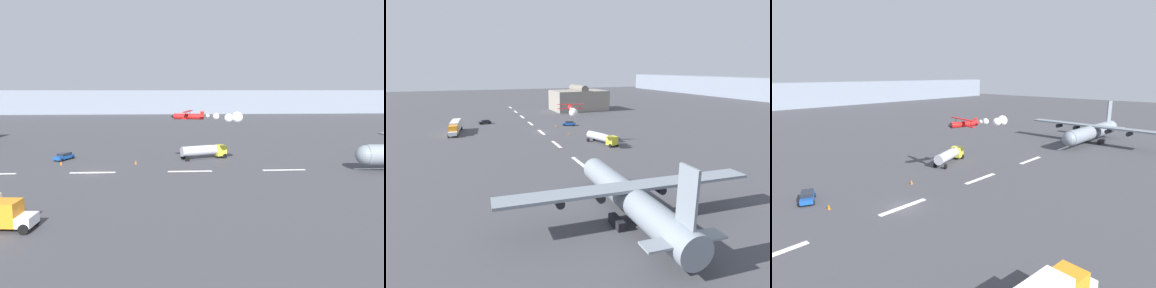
# 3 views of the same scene
# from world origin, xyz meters

# --- Properties ---
(ground_plane) EXTENTS (440.00, 440.00, 0.00)m
(ground_plane) POSITION_xyz_m (0.00, 0.00, 0.00)
(ground_plane) COLOR #424247
(ground_plane) RESTS_ON ground
(runway_stripe_0) EXTENTS (8.00, 0.90, 0.01)m
(runway_stripe_0) POSITION_xyz_m (-69.40, 0.00, 0.01)
(runway_stripe_0) COLOR white
(runway_stripe_0) RESTS_ON ground
(runway_stripe_1) EXTENTS (8.00, 0.90, 0.01)m
(runway_stripe_1) POSITION_xyz_m (-52.05, 0.00, 0.01)
(runway_stripe_1) COLOR white
(runway_stripe_1) RESTS_ON ground
(runway_stripe_2) EXTENTS (8.00, 0.90, 0.01)m
(runway_stripe_2) POSITION_xyz_m (-34.70, 0.00, 0.01)
(runway_stripe_2) COLOR white
(runway_stripe_2) RESTS_ON ground
(runway_stripe_3) EXTENTS (8.00, 0.90, 0.01)m
(runway_stripe_3) POSITION_xyz_m (-17.35, 0.00, 0.01)
(runway_stripe_3) COLOR white
(runway_stripe_3) RESTS_ON ground
(runway_stripe_4) EXTENTS (8.00, 0.90, 0.01)m
(runway_stripe_4) POSITION_xyz_m (0.00, 0.00, 0.01)
(runway_stripe_4) COLOR white
(runway_stripe_4) RESTS_ON ground
(runway_stripe_5) EXTENTS (8.00, 0.90, 0.01)m
(runway_stripe_5) POSITION_xyz_m (17.35, 0.00, 0.01)
(runway_stripe_5) COLOR white
(runway_stripe_5) RESTS_ON ground
(runway_stripe_6) EXTENTS (8.00, 0.90, 0.01)m
(runway_stripe_6) POSITION_xyz_m (34.70, 0.00, 0.01)
(runway_stripe_6) COLOR white
(runway_stripe_6) RESTS_ON ground
(runway_stripe_7) EXTENTS (8.00, 0.90, 0.01)m
(runway_stripe_7) POSITION_xyz_m (52.05, 0.00, 0.01)
(runway_stripe_7) COLOR white
(runway_stripe_7) RESTS_ON ground
(cargo_transport_plane) EXTENTS (28.42, 35.39, 10.98)m
(cargo_transport_plane) POSITION_xyz_m (61.01, -2.77, 3.27)
(cargo_transport_plane) COLOR gray
(cargo_transport_plane) RESTS_ON ground
(stunt_biplane_red) EXTENTS (13.40, 6.97, 2.07)m
(stunt_biplane_red) POSITION_xyz_m (22.26, 2.81, 9.61)
(stunt_biplane_red) COLOR red
(semi_truck_orange) EXTENTS (14.32, 4.17, 3.70)m
(semi_truck_orange) POSITION_xyz_m (-8.09, -25.74, 2.12)
(semi_truck_orange) COLOR silver
(semi_truck_orange) RESTS_ON ground
(fuel_tanker_truck) EXTENTS (10.23, 5.81, 2.90)m
(fuel_tanker_truck) POSITION_xyz_m (21.08, 11.72, 1.75)
(fuel_tanker_truck) COLOR yellow
(fuel_tanker_truck) RESTS_ON ground
(followme_car_yellow) EXTENTS (2.79, 4.69, 1.52)m
(followme_car_yellow) POSITION_xyz_m (-22.30, -15.94, 0.81)
(followme_car_yellow) COLOR #262628
(followme_car_yellow) RESTS_ON ground
(airport_staff_sedan) EXTENTS (3.58, 4.88, 1.52)m
(airport_staff_sedan) POSITION_xyz_m (-8.43, 12.21, 0.81)
(airport_staff_sedan) COLOR #194CA5
(airport_staff_sedan) RESTS_ON ground
(hangar_building) EXTENTS (18.26, 25.79, 12.26)m
(hangar_building) POSITION_xyz_m (-47.60, 30.17, 5.06)
(hangar_building) COLOR gray
(hangar_building) RESTS_ON ground
(traffic_cone_near) EXTENTS (0.44, 0.44, 0.75)m
(traffic_cone_near) POSITION_xyz_m (-7.59, 7.11, 0.38)
(traffic_cone_near) COLOR orange
(traffic_cone_near) RESTS_ON ground
(traffic_cone_far) EXTENTS (0.44, 0.44, 0.75)m
(traffic_cone_far) POSITION_xyz_m (6.97, 6.96, 0.38)
(traffic_cone_far) COLOR orange
(traffic_cone_far) RESTS_ON ground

